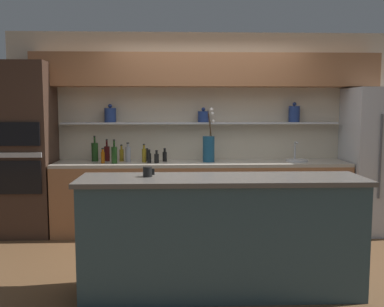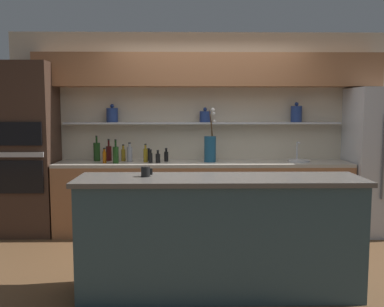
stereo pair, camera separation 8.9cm
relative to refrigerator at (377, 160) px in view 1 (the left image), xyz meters
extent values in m
plane|color=brown|center=(-2.21, -1.20, -0.93)|extent=(12.00, 12.00, 0.00)
cube|color=beige|center=(-2.21, 0.40, 0.37)|extent=(5.20, 0.10, 2.60)
cube|color=#B7B7BC|center=(-2.28, 0.26, 0.48)|extent=(3.64, 0.18, 0.02)
cylinder|color=navy|center=(-3.46, 0.25, 0.58)|extent=(0.15, 0.15, 0.19)
sphere|color=navy|center=(-3.46, 0.25, 0.70)|extent=(0.05, 0.05, 0.05)
cylinder|color=navy|center=(-2.24, 0.25, 0.56)|extent=(0.15, 0.15, 0.14)
sphere|color=navy|center=(-2.24, 0.25, 0.66)|extent=(0.05, 0.05, 0.05)
cylinder|color=navy|center=(-1.03, 0.25, 0.60)|extent=(0.15, 0.15, 0.21)
sphere|color=navy|center=(-1.03, 0.25, 0.73)|extent=(0.05, 0.05, 0.05)
cube|color=#99603D|center=(-2.21, 0.18, 1.16)|extent=(4.42, 0.34, 0.42)
cube|color=#99603D|center=(-2.28, 0.04, -0.49)|extent=(3.74, 0.62, 0.88)
cube|color=#ADA393|center=(-2.28, 0.04, -0.03)|extent=(3.74, 0.62, 0.04)
cube|color=#334C56|center=(-2.21, -1.81, -0.44)|extent=(2.38, 0.55, 0.98)
cube|color=#56514C|center=(-2.21, -1.81, 0.07)|extent=(2.44, 0.61, 0.04)
cube|color=#B7B7BC|center=(0.00, 0.00, 0.00)|extent=(0.78, 0.70, 1.86)
cylinder|color=#4C4C51|center=(-0.14, -0.37, 0.09)|extent=(0.02, 0.02, 1.02)
cube|color=#3D281E|center=(-4.49, 0.04, 0.16)|extent=(0.65, 0.62, 2.17)
cube|color=black|center=(-4.49, -0.28, -0.15)|extent=(0.54, 0.02, 0.40)
cube|color=black|center=(-4.49, -0.28, 0.37)|extent=(0.54, 0.02, 0.28)
cube|color=#B7B7BC|center=(-4.49, -0.28, 0.12)|extent=(0.57, 0.02, 0.06)
cylinder|color=navy|center=(-2.19, 0.04, 0.15)|extent=(0.15, 0.15, 0.33)
cylinder|color=#4C3319|center=(-2.18, 0.03, 0.49)|extent=(0.05, 0.04, 0.34)
sphere|color=silver|center=(-2.15, 0.00, 0.66)|extent=(0.05, 0.05, 0.05)
cylinder|color=#4C3319|center=(-2.17, 0.04, 0.41)|extent=(0.01, 0.03, 0.19)
sphere|color=silver|center=(-2.13, 0.05, 0.51)|extent=(0.04, 0.04, 0.04)
cylinder|color=#4C3319|center=(-2.17, 0.02, 0.46)|extent=(0.05, 0.04, 0.29)
sphere|color=silver|center=(-2.14, -0.01, 0.61)|extent=(0.04, 0.04, 0.04)
cylinder|color=#B7B7BC|center=(-1.04, 0.04, 0.00)|extent=(0.28, 0.28, 0.02)
cylinder|color=#B7B7BC|center=(-1.04, 0.15, 0.12)|extent=(0.02, 0.02, 0.22)
cylinder|color=#B7B7BC|center=(-1.04, 0.09, 0.23)|extent=(0.02, 0.12, 0.02)
cylinder|color=#193814|center=(-3.66, 0.15, 0.11)|extent=(0.09, 0.09, 0.24)
cylinder|color=#193814|center=(-3.66, 0.15, 0.27)|extent=(0.02, 0.02, 0.08)
cylinder|color=black|center=(-3.66, 0.15, 0.31)|extent=(0.03, 0.03, 0.01)
cylinder|color=#193814|center=(-3.37, -0.10, 0.09)|extent=(0.07, 0.07, 0.21)
cylinder|color=#193814|center=(-3.37, -0.10, 0.24)|extent=(0.02, 0.02, 0.08)
cylinder|color=black|center=(-3.37, -0.10, 0.28)|extent=(0.03, 0.03, 0.01)
cylinder|color=olive|center=(-3.01, 0.01, 0.07)|extent=(0.06, 0.06, 0.17)
cylinder|color=olive|center=(-3.01, 0.01, 0.19)|extent=(0.03, 0.03, 0.05)
cylinder|color=black|center=(-3.01, 0.01, 0.22)|extent=(0.03, 0.03, 0.01)
cylinder|color=#380C0C|center=(-3.50, 0.17, 0.08)|extent=(0.07, 0.07, 0.19)
cylinder|color=#380C0C|center=(-3.50, 0.17, 0.22)|extent=(0.02, 0.02, 0.08)
cylinder|color=black|center=(-3.50, 0.17, 0.27)|extent=(0.03, 0.03, 0.01)
cylinder|color=black|center=(-2.85, -0.06, 0.05)|extent=(0.06, 0.06, 0.11)
cylinder|color=black|center=(-2.85, -0.06, 0.12)|extent=(0.03, 0.03, 0.04)
cylinder|color=black|center=(-2.85, -0.06, 0.15)|extent=(0.03, 0.03, 0.01)
cylinder|color=black|center=(-2.98, 0.17, 0.05)|extent=(0.05, 0.05, 0.11)
cylinder|color=black|center=(-2.98, 0.17, 0.12)|extent=(0.03, 0.03, 0.04)
cylinder|color=black|center=(-2.98, 0.17, 0.15)|extent=(0.03, 0.03, 0.01)
cylinder|color=olive|center=(-3.31, 0.13, 0.07)|extent=(0.05, 0.05, 0.15)
cylinder|color=olive|center=(-3.31, 0.13, 0.17)|extent=(0.03, 0.03, 0.05)
cylinder|color=black|center=(-3.31, 0.13, 0.20)|extent=(0.03, 0.03, 0.01)
cylinder|color=black|center=(-2.75, 0.09, 0.05)|extent=(0.06, 0.06, 0.12)
cylinder|color=black|center=(-2.75, 0.09, 0.13)|extent=(0.03, 0.03, 0.04)
cylinder|color=black|center=(-2.75, 0.09, 0.15)|extent=(0.03, 0.03, 0.01)
cylinder|color=gray|center=(-3.22, 0.06, 0.08)|extent=(0.07, 0.07, 0.19)
cylinder|color=gray|center=(-3.22, 0.06, 0.20)|extent=(0.03, 0.03, 0.04)
cylinder|color=black|center=(-3.22, 0.06, 0.23)|extent=(0.03, 0.03, 0.01)
cylinder|color=#9E4C0A|center=(-3.52, -0.07, 0.06)|extent=(0.05, 0.05, 0.14)
cylinder|color=#9E4C0A|center=(-3.52, -0.07, 0.15)|extent=(0.03, 0.03, 0.04)
cylinder|color=black|center=(-3.52, -0.07, 0.17)|extent=(0.03, 0.03, 0.01)
cylinder|color=black|center=(-2.94, -0.04, 0.05)|extent=(0.05, 0.05, 0.12)
cylinder|color=black|center=(-2.94, -0.04, 0.13)|extent=(0.03, 0.03, 0.04)
cylinder|color=black|center=(-2.94, -0.04, 0.15)|extent=(0.03, 0.03, 0.01)
cylinder|color=black|center=(-2.85, -1.76, 0.13)|extent=(0.08, 0.08, 0.09)
cube|color=black|center=(-2.80, -1.76, 0.13)|extent=(0.02, 0.01, 0.06)
camera|label=1|loc=(-2.59, -5.40, 0.68)|focal=40.00mm
camera|label=2|loc=(-2.51, -5.40, 0.68)|focal=40.00mm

